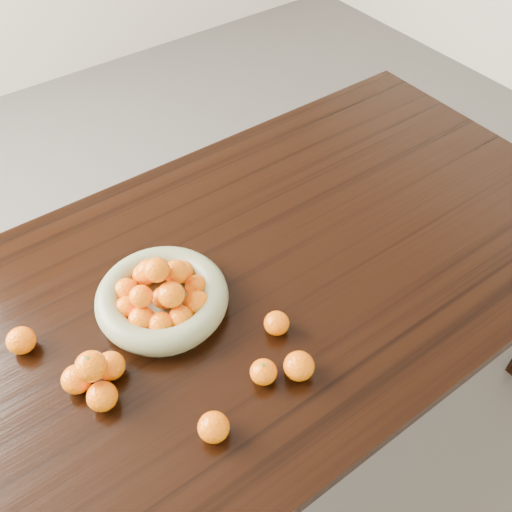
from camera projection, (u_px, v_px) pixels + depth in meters
ground at (243, 423)px, 1.93m from camera, size 5.00×5.00×0.00m
dining_table at (239, 303)px, 1.45m from camera, size 2.00×1.00×0.75m
fruit_bowl at (162, 297)px, 1.30m from camera, size 0.30×0.30×0.15m
orange_pyramid at (95, 377)px, 1.15m from camera, size 0.13×0.13×0.11m
loose_orange_0 at (264, 372)px, 1.18m from camera, size 0.06×0.06×0.05m
loose_orange_1 at (214, 427)px, 1.09m from camera, size 0.06×0.06×0.06m
loose_orange_2 at (299, 366)px, 1.18m from camera, size 0.07×0.07×0.06m
loose_orange_3 at (21, 340)px, 1.23m from camera, size 0.06×0.06×0.06m
loose_orange_4 at (277, 323)px, 1.26m from camera, size 0.06×0.06×0.05m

